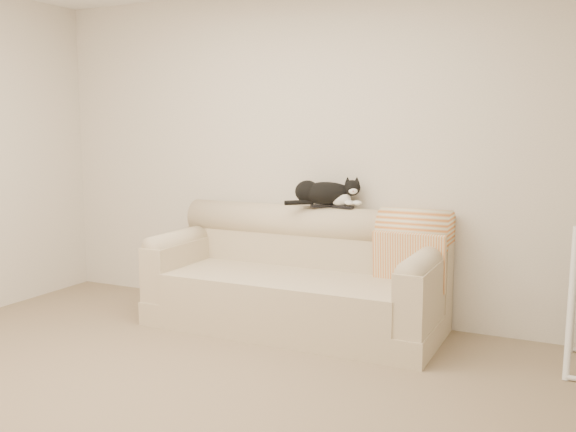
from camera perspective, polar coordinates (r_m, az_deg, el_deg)
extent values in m
plane|color=#7A6754|center=(3.69, -9.80, -16.40)|extent=(5.00, 5.00, 0.00)
cube|color=beige|center=(5.13, 2.96, 5.52)|extent=(5.00, 0.04, 2.60)
cube|color=tan|center=(4.91, 0.44, -8.93)|extent=(2.20, 0.90, 0.18)
cube|color=tan|center=(4.76, -0.12, -6.85)|extent=(1.80, 0.68, 0.24)
cube|color=tan|center=(5.13, 2.07, -4.29)|extent=(2.20, 0.22, 0.50)
cylinder|color=tan|center=(5.07, 2.09, -0.67)|extent=(2.16, 0.28, 0.28)
cube|color=tan|center=(5.32, -9.27, -4.38)|extent=(0.20, 0.88, 0.42)
cylinder|color=tan|center=(5.28, -9.33, -2.15)|extent=(0.18, 0.84, 0.18)
cube|color=tan|center=(4.51, 11.97, -6.66)|extent=(0.20, 0.88, 0.42)
cylinder|color=tan|center=(4.47, 12.04, -4.05)|extent=(0.18, 0.84, 0.18)
cube|color=black|center=(4.98, 3.05, 0.92)|extent=(0.18, 0.14, 0.02)
cube|color=gray|center=(4.98, 3.05, 1.08)|extent=(0.10, 0.08, 0.01)
cube|color=black|center=(4.93, 4.91, 0.82)|extent=(0.17, 0.07, 0.02)
ellipsoid|color=black|center=(4.97, 3.39, 2.04)|extent=(0.46, 0.34, 0.18)
ellipsoid|color=black|center=(4.99, 1.73, 2.18)|extent=(0.24, 0.23, 0.18)
ellipsoid|color=white|center=(4.95, 4.69, 1.58)|extent=(0.19, 0.16, 0.12)
ellipsoid|color=black|center=(4.93, 5.72, 2.51)|extent=(0.17, 0.17, 0.12)
ellipsoid|color=white|center=(4.88, 5.80, 2.23)|extent=(0.08, 0.08, 0.05)
sphere|color=#BF7272|center=(4.86, 5.81, 2.21)|extent=(0.01, 0.01, 0.01)
cone|color=black|center=(4.94, 5.32, 3.21)|extent=(0.07, 0.08, 0.06)
cone|color=black|center=(4.94, 6.14, 3.20)|extent=(0.06, 0.06, 0.06)
sphere|color=#B38A1E|center=(4.88, 5.48, 2.55)|extent=(0.02, 0.02, 0.02)
sphere|color=#B38A1E|center=(4.88, 6.01, 2.55)|extent=(0.02, 0.02, 0.02)
ellipsoid|color=white|center=(4.91, 5.48, 1.18)|extent=(0.10, 0.12, 0.04)
ellipsoid|color=white|center=(4.91, 6.14, 1.18)|extent=(0.10, 0.12, 0.04)
cylinder|color=black|center=(4.93, 0.98, 1.21)|extent=(0.19, 0.18, 0.04)
cylinder|color=orange|center=(4.80, 11.28, -1.30)|extent=(0.52, 0.33, 0.33)
cube|color=orange|center=(4.67, 10.69, -4.03)|extent=(0.52, 0.09, 0.42)
cylinder|color=white|center=(4.32, 23.86, -7.04)|extent=(0.04, 0.32, 0.91)
cylinder|color=white|center=(4.59, 24.00, -6.19)|extent=(0.04, 0.32, 0.91)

